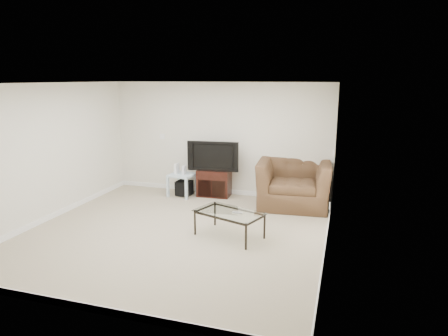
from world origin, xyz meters
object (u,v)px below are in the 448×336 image
(subwoofer, at_px, (184,188))
(coffee_table, at_px, (229,224))
(recliner, at_px, (294,176))
(tv_stand, at_px, (214,182))
(television, at_px, (214,155))
(side_table, at_px, (182,185))

(subwoofer, relative_size, coffee_table, 0.29)
(subwoofer, distance_m, recliner, 2.47)
(tv_stand, relative_size, coffee_table, 0.65)
(television, bearing_deg, recliner, -11.85)
(tv_stand, distance_m, subwoofer, 0.69)
(recliner, bearing_deg, side_table, 175.25)
(tv_stand, distance_m, coffee_table, 2.41)
(subwoofer, xyz_separation_m, coffee_table, (1.63, -1.99, 0.04))
(coffee_table, bearing_deg, recliner, 68.06)
(subwoofer, height_order, recliner, recliner)
(tv_stand, xyz_separation_m, television, (0.00, -0.03, 0.62))
(tv_stand, bearing_deg, recliner, -10.48)
(side_table, bearing_deg, coffee_table, -49.76)
(tv_stand, height_order, subwoofer, tv_stand)
(coffee_table, bearing_deg, subwoofer, 129.43)
(recliner, bearing_deg, coffee_table, -116.68)
(tv_stand, relative_size, side_table, 1.38)
(tv_stand, xyz_separation_m, side_table, (-0.68, -0.23, -0.05))
(tv_stand, height_order, side_table, tv_stand)
(television, bearing_deg, coffee_table, -70.97)
(television, height_order, recliner, recliner)
(subwoofer, bearing_deg, tv_stand, 18.31)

